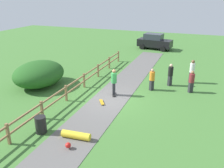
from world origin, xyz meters
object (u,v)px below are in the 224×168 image
object	(u,v)px
skater_riding	(114,81)
parked_car_black	(154,41)
skateboard_loose	(102,102)
bystander_orange	(152,79)
bush_large	(39,74)
trash_bin	(41,125)
skater_fallen	(75,136)
bystander_white	(192,70)
bystander_maroon	(192,81)
bystander_black	(170,74)

from	to	relation	value
skater_riding	parked_car_black	size ratio (longest dim) A/B	0.42
skater_riding	skateboard_loose	world-z (taller)	skater_riding
bystander_orange	skateboard_loose	bearing A→B (deg)	-126.72
bush_large	bystander_orange	xyz separation A→B (m)	(8.21, 2.16, -0.05)
trash_bin	skater_fallen	xyz separation A→B (m)	(1.93, 0.06, -0.25)
trash_bin	bystander_white	xyz separation A→B (m)	(6.65, 10.22, 0.59)
skater_fallen	skateboard_loose	world-z (taller)	skater_fallen
bush_large	bystander_white	xyz separation A→B (m)	(10.81, 4.75, 0.10)
skateboard_loose	bystander_maroon	size ratio (longest dim) A/B	0.48
bystander_orange	bystander_maroon	size ratio (longest dim) A/B	1.01
skateboard_loose	parked_car_black	size ratio (longest dim) A/B	0.18
bystander_orange	parked_car_black	size ratio (longest dim) A/B	0.37
skater_riding	skateboard_loose	distance (m)	1.81
skater_fallen	bystander_black	bearing A→B (deg)	70.17
bystander_black	bystander_maroon	bearing A→B (deg)	-27.45
bush_large	parked_car_black	xyz separation A→B (m)	(5.64, 15.71, 0.02)
skater_fallen	bystander_orange	bearing A→B (deg)	74.35
bystander_white	bystander_maroon	distance (m)	2.03
bush_large	bystander_white	world-z (taller)	bush_large
trash_bin	bystander_maroon	size ratio (longest dim) A/B	0.56
skateboard_loose	parked_car_black	world-z (taller)	parked_car_black
parked_car_black	bush_large	bearing A→B (deg)	-109.76
skater_riding	bystander_maroon	xyz separation A→B (m)	(4.94, 2.46, -0.18)
trash_bin	bystander_orange	bearing A→B (deg)	62.02
trash_bin	bush_large	bearing A→B (deg)	127.25
bystander_orange	parked_car_black	bearing A→B (deg)	100.72
bystander_white	bystander_orange	world-z (taller)	bystander_white
skater_fallen	bystander_white	bearing A→B (deg)	65.08
skateboard_loose	bystander_black	distance (m)	6.06
parked_car_black	bystander_maroon	bearing A→B (deg)	-67.92
skater_fallen	trash_bin	bearing A→B (deg)	-178.20
skateboard_loose	skater_riding	bearing A→B (deg)	79.23
bush_large	skateboard_loose	distance (m)	5.88
bystander_white	bystander_black	bearing A→B (deg)	-141.21
skater_riding	bystander_orange	distance (m)	2.93
skater_riding	bystander_black	xyz separation A→B (m)	(3.35, 3.28, -0.11)
bystander_maroon	trash_bin	bearing A→B (deg)	-129.47
trash_bin	bystander_orange	distance (m)	8.65
bystander_black	bystander_white	bearing A→B (deg)	38.79
bush_large	skater_riding	bearing A→B (deg)	2.60
bush_large	skater_riding	xyz separation A→B (m)	(5.97, 0.27, 0.12)
trash_bin	bystander_white	size ratio (longest dim) A/B	0.48
trash_bin	bystander_black	world-z (taller)	bystander_black
skater_riding	parked_car_black	distance (m)	15.44
trash_bin	bystander_white	distance (m)	12.20
trash_bin	bystander_maroon	world-z (taller)	bystander_maroon
skater_riding	bystander_orange	bearing A→B (deg)	40.16
bush_large	skater_riding	world-z (taller)	bush_large
bystander_black	parked_car_black	distance (m)	12.69
trash_bin	bystander_black	distance (m)	10.41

